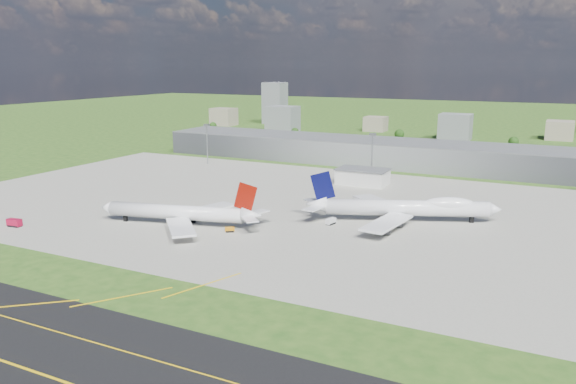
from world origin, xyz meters
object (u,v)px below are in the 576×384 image
at_px(airliner_red_twin, 182,213).
at_px(airliner_blue_quad, 407,208).
at_px(van_white_near, 331,221).
at_px(tug_yellow, 230,230).
at_px(crash_tender, 14,223).

bearing_deg(airliner_red_twin, airliner_blue_quad, -163.53).
height_order(airliner_blue_quad, van_white_near, airliner_blue_quad).
bearing_deg(tug_yellow, crash_tender, 166.69).
bearing_deg(airliner_blue_quad, airliner_red_twin, -172.39).
relative_size(airliner_blue_quad, tug_yellow, 18.15).
bearing_deg(airliner_blue_quad, crash_tender, -173.03).
height_order(airliner_red_twin, van_white_near, airliner_red_twin).
bearing_deg(tug_yellow, airliner_blue_quad, 3.22).
bearing_deg(tug_yellow, airliner_red_twin, 146.50).
distance_m(airliner_red_twin, van_white_near, 59.78).
bearing_deg(crash_tender, airliner_blue_quad, 23.20).
bearing_deg(van_white_near, crash_tender, 131.57).
bearing_deg(crash_tender, tug_yellow, 15.67).
relative_size(crash_tender, tug_yellow, 1.48).
height_order(airliner_blue_quad, tug_yellow, airliner_blue_quad).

